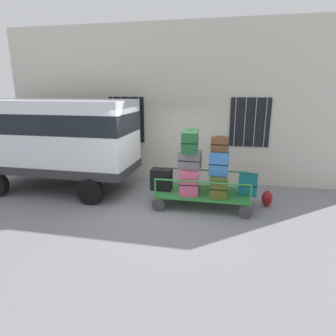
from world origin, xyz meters
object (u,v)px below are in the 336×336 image
object	(u,v)px
luggage_cart	(203,194)
suitcase_midleft_top	(190,141)
suitcase_center_bottom	(218,184)
suitcase_midleft_middle	(190,160)
suitcase_midright_bottom	(248,184)
van	(56,136)
suitcase_center_middle	(219,163)
backpack	(267,199)
suitcase_center_top	(220,144)
suitcase_midleft_bottom	(189,180)
suitcase_left_bottom	(161,179)

from	to	relation	value
luggage_cart	suitcase_midleft_top	size ratio (longest dim) A/B	2.55
suitcase_center_bottom	suitcase_midleft_middle	bearing A→B (deg)	178.32
suitcase_midright_bottom	van	bearing A→B (deg)	176.27
suitcase_center_middle	backpack	world-z (taller)	suitcase_center_middle
suitcase_center_bottom	backpack	distance (m)	1.38
suitcase_midleft_top	suitcase_center_top	bearing A→B (deg)	0.34
suitcase_midleft_bottom	suitcase_midleft_top	world-z (taller)	suitcase_midleft_top
luggage_cart	suitcase_center_top	distance (m)	1.40
suitcase_midleft_bottom	backpack	world-z (taller)	suitcase_midleft_bottom
van	backpack	bearing A→B (deg)	-1.15
luggage_cart	suitcase_midright_bottom	size ratio (longest dim) A/B	4.47
van	suitcase_midleft_middle	bearing A→B (deg)	-5.73
suitcase_center_bottom	backpack	xyz separation A→B (m)	(1.28, 0.31, -0.41)
suitcase_center_middle	backpack	size ratio (longest dim) A/B	1.36
suitcase_center_top	suitcase_midright_bottom	distance (m)	1.27
suitcase_center_top	backpack	distance (m)	1.95
van	suitcase_center_top	bearing A→B (deg)	-4.43
suitcase_center_middle	suitcase_center_top	xyz separation A→B (m)	(0.00, 0.07, 0.49)
suitcase_midright_bottom	suitcase_center_top	bearing A→B (deg)	-179.25
suitcase_midleft_top	suitcase_midleft_bottom	bearing A→B (deg)	-90.00
suitcase_midleft_top	suitcase_center_bottom	world-z (taller)	suitcase_midleft_top
suitcase_midleft_top	suitcase_midright_bottom	world-z (taller)	suitcase_midleft_top
suitcase_center_bottom	luggage_cart	bearing A→B (deg)	175.39
suitcase_center_middle	suitcase_center_bottom	bearing A→B (deg)	90.00
van	luggage_cart	size ratio (longest dim) A/B	1.87
suitcase_left_bottom	suitcase_midright_bottom	xyz separation A→B (m)	(2.25, 0.07, -0.01)
suitcase_midleft_top	luggage_cart	bearing A→B (deg)	-3.36
van	suitcase_midright_bottom	xyz separation A→B (m)	(5.55, -0.36, -1.01)
suitcase_midleft_bottom	suitcase_midleft_middle	bearing A→B (deg)	-90.00
luggage_cart	suitcase_midleft_middle	world-z (taller)	suitcase_midleft_middle
suitcase_midleft_bottom	suitcase_center_middle	bearing A→B (deg)	-4.04
suitcase_midleft_bottom	suitcase_midright_bottom	size ratio (longest dim) A/B	1.84
suitcase_midleft_bottom	suitcase_midleft_middle	xyz separation A→B (m)	(-0.00, -0.02, 0.55)
suitcase_midleft_middle	suitcase_center_middle	xyz separation A→B (m)	(0.75, -0.03, -0.05)
van	suitcase_center_top	distance (m)	4.81
luggage_cart	suitcase_midleft_bottom	size ratio (longest dim) A/B	2.42
suitcase_midleft_bottom	suitcase_midleft_top	size ratio (longest dim) A/B	1.05
suitcase_left_bottom	suitcase_center_middle	bearing A→B (deg)	-0.37
suitcase_left_bottom	suitcase_midleft_middle	distance (m)	0.95
van	suitcase_midleft_top	size ratio (longest dim) A/B	4.77
luggage_cart	suitcase_center_bottom	distance (m)	0.49
suitcase_midleft_bottom	suitcase_midright_bottom	world-z (taller)	suitcase_midleft_bottom
van	suitcase_midleft_bottom	world-z (taller)	van
suitcase_center_top	suitcase_midright_bottom	bearing A→B (deg)	0.75
suitcase_midleft_bottom	suitcase_center_bottom	distance (m)	0.75
luggage_cart	suitcase_midleft_top	xyz separation A→B (m)	(-0.38, 0.02, 1.41)
suitcase_center_top	suitcase_midleft_middle	bearing A→B (deg)	-177.35
luggage_cart	backpack	xyz separation A→B (m)	(1.65, 0.28, -0.11)
suitcase_left_bottom	suitcase_midleft_bottom	size ratio (longest dim) A/B	0.56
suitcase_midleft_bottom	suitcase_center_bottom	xyz separation A→B (m)	(0.75, -0.04, -0.06)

